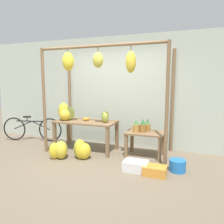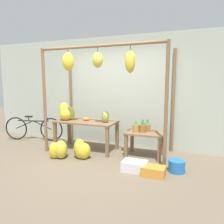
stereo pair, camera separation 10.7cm
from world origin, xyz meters
TOP-DOWN VIEW (x-y plane):
  - ground_plane at (0.00, 0.00)m, footprint 20.00×20.00m
  - shop_wall_back at (0.00, 1.63)m, footprint 8.00×0.08m
  - stall_awning at (-0.06, 0.67)m, footprint 2.86×1.26m
  - display_table_main at (-0.56, 0.88)m, footprint 1.47×0.71m
  - display_table_side at (0.88, 0.95)m, footprint 0.83×0.57m
  - banana_pile_on_table at (-1.08, 0.82)m, footprint 0.48×0.41m
  - orange_pile at (-0.56, 0.89)m, footprint 0.15×0.11m
  - pineapple_cluster at (0.81, 0.95)m, footprint 0.36×0.31m
  - banana_pile_ground_left at (-0.85, 0.16)m, footprint 0.47×0.44m
  - banana_pile_ground_right at (-0.37, 0.31)m, footprint 0.51×0.41m
  - fruit_crate_white at (0.90, 0.09)m, footprint 0.46×0.32m
  - blue_bucket at (1.63, 0.33)m, footprint 0.30×0.30m
  - parked_bicycle at (-2.37, 1.09)m, footprint 1.67×0.46m
  - papaya_pile at (-0.08, 0.94)m, footprint 0.25×0.36m
  - fruit_crate_purple at (1.27, 0.01)m, footprint 0.41×0.28m

SIDE VIEW (x-z plane):
  - ground_plane at x=0.00m, z-range 0.00..0.00m
  - fruit_crate_purple at x=1.27m, z-range 0.00..0.17m
  - fruit_crate_white at x=0.90m, z-range 0.00..0.19m
  - blue_bucket at x=1.63m, z-range 0.00..0.22m
  - banana_pile_ground_left at x=-0.85m, z-range -0.01..0.37m
  - banana_pile_ground_right at x=-0.37m, z-range -0.02..0.40m
  - parked_bicycle at x=-2.37m, z-range -0.01..0.70m
  - display_table_side at x=0.88m, z-range 0.16..0.72m
  - display_table_main at x=-0.56m, z-range 0.25..0.98m
  - pineapple_cluster at x=0.81m, z-range 0.53..0.83m
  - orange_pile at x=-0.56m, z-range 0.72..0.81m
  - papaya_pile at x=-0.08m, z-range 0.72..0.96m
  - banana_pile_on_table at x=-1.08m, z-range 0.69..1.11m
  - shop_wall_back at x=0.00m, z-range 0.00..2.80m
  - stall_awning at x=-0.06m, z-range 0.53..2.93m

